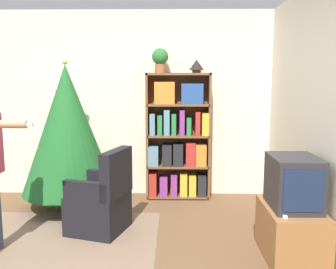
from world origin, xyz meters
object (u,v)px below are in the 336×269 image
bookshelf (178,139)px  christmas_tree (67,130)px  armchair (102,203)px  potted_plant (160,59)px  table_lamp (197,65)px  television (294,182)px

bookshelf → christmas_tree: size_ratio=0.91×
armchair → potted_plant: 2.10m
potted_plant → armchair: bearing=-116.4°
christmas_tree → potted_plant: 1.54m
christmas_tree → table_lamp: 1.90m
table_lamp → bookshelf: bearing=-178.3°
bookshelf → christmas_tree: christmas_tree is taller
christmas_tree → television: bearing=-28.8°
christmas_tree → armchair: christmas_tree is taller
armchair → bookshelf: bearing=162.0°
armchair → christmas_tree: bearing=-126.3°
bookshelf → armchair: size_ratio=1.89×
bookshelf → christmas_tree: bearing=-162.4°
television → armchair: (-1.88, 0.58, -0.40)m
armchair → potted_plant: bearing=170.8°
bookshelf → potted_plant: bearing=178.3°
bookshelf → potted_plant: potted_plant is taller
christmas_tree → table_lamp: (1.65, 0.45, 0.81)m
bookshelf → armchair: (-0.85, -1.20, -0.52)m
television → armchair: television is taller
television → table_lamp: bearing=113.7°
potted_plant → table_lamp: (0.49, 0.00, -0.09)m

